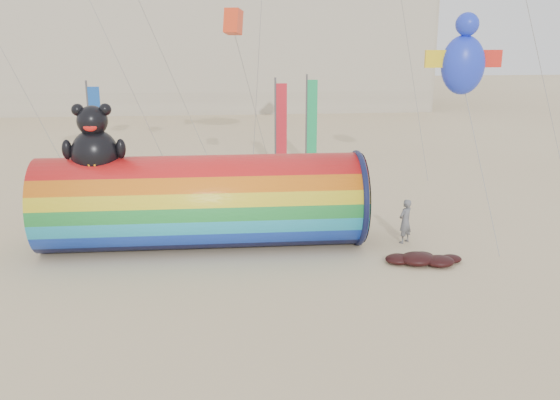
{
  "coord_description": "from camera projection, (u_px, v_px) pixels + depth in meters",
  "views": [
    {
      "loc": [
        -1.24,
        -17.49,
        7.78
      ],
      "look_at": [
        0.5,
        1.5,
        2.4
      ],
      "focal_mm": 40.0,
      "sensor_mm": 36.0,
      "label": 1
    }
  ],
  "objects": [
    {
      "name": "windsock_assembly",
      "position": [
        202.0,
        199.0,
        22.26
      ],
      "size": [
        11.48,
        3.5,
        5.29
      ],
      "color": "red",
      "rests_on": "ground"
    },
    {
      "name": "festival_banners",
      "position": [
        233.0,
        127.0,
        32.36
      ],
      "size": [
        11.72,
        2.99,
        5.2
      ],
      "color": "#59595E",
      "rests_on": "ground"
    },
    {
      "name": "kite_handler",
      "position": [
        405.0,
        221.0,
        22.85
      ],
      "size": [
        0.72,
        0.68,
        1.65
      ],
      "primitive_type": "imported",
      "rotation": [
        0.0,
        0.0,
        3.78
      ],
      "color": "slate",
      "rests_on": "ground"
    },
    {
      "name": "ground",
      "position": [
        268.0,
        289.0,
        18.98
      ],
      "size": [
        160.0,
        160.0,
        0.0
      ],
      "primitive_type": "plane",
      "color": "#CCB58C",
      "rests_on": "ground"
    },
    {
      "name": "fabric_bundle",
      "position": [
        423.0,
        259.0,
        20.95
      ],
      "size": [
        2.62,
        1.35,
        0.41
      ],
      "color": "#340A09",
      "rests_on": "ground"
    }
  ]
}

